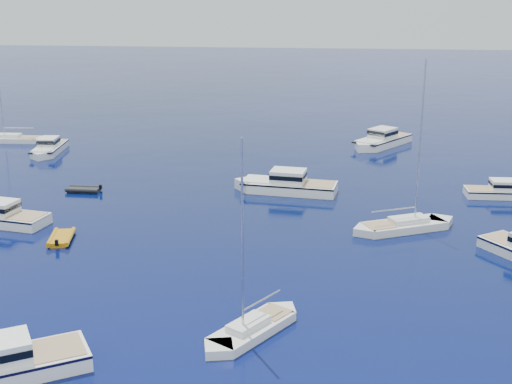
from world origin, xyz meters
TOP-DOWN VIEW (x-y plane):
  - ground at (0.00, 0.00)m, footprint 400.00×400.00m
  - motor_cruiser_centre at (-0.23, 32.72)m, footprint 11.02×4.56m
  - motor_cruiser_far_r at (20.31, 33.55)m, footprint 8.15×2.79m
  - motor_cruiser_distant at (9.94, 54.24)m, footprint 8.78×10.74m
  - motor_cruiser_horizon at (-29.53, 45.59)m, footprint 3.77×9.16m
  - sailboat_fore at (0.11, 4.28)m, footprint 6.05×8.00m
  - sailboat_centre at (10.14, 23.10)m, footprint 9.76×6.57m
  - sailboat_far_l at (-36.75, 50.96)m, footprint 9.52×2.96m
  - tender_yellow at (-16.49, 17.36)m, footprint 2.83×4.13m
  - tender_grey_far at (-19.58, 30.43)m, footprint 3.37×1.89m

SIDE VIEW (x-z plane):
  - ground at x=0.00m, z-range 0.00..0.00m
  - motor_cruiser_centre at x=-0.23m, z-range -1.40..1.40m
  - motor_cruiser_far_r at x=20.31m, z-range -1.06..1.06m
  - motor_cruiser_distant at x=9.94m, z-range -1.41..1.41m
  - motor_cruiser_horizon at x=-29.53m, z-range -1.17..1.17m
  - sailboat_fore at x=0.11m, z-range -5.95..5.95m
  - sailboat_centre at x=10.14m, z-range -7.10..7.10m
  - sailboat_far_l at x=-36.75m, z-range -6.91..6.91m
  - tender_yellow at x=-16.49m, z-range -0.47..0.47m
  - tender_grey_far at x=-19.58m, z-range -0.47..0.47m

